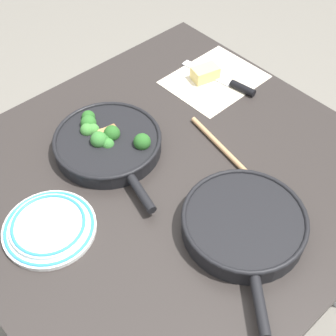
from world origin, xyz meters
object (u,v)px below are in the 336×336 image
Objects in this scene: skillet_broccoli at (108,142)px; skillet_eggs at (244,224)px; wooden_spoon at (247,173)px; cheese_block at (205,73)px; grater_knife at (228,82)px; dinner_plate_stack at (49,227)px.

skillet_broccoli is 1.11× the size of skillet_eggs.
skillet_broccoli is at bearing -136.74° from wooden_spoon.
skillet_eggs is at bearing 53.78° from cheese_block.
grater_knife is 1.21× the size of dinner_plate_stack.
cheese_block is at bearing 109.02° from skillet_broccoli.
cheese_block reaches higher than grater_knife.
dinner_plate_stack is at bearing 88.78° from grater_knife.
skillet_broccoli is at bearing -155.92° from dinner_plate_stack.
grater_knife is 0.74m from dinner_plate_stack.
wooden_spoon is 4.35× the size of cheese_block.
skillet_broccoli is at bearing -130.61° from skillet_eggs.
skillet_eggs is at bearing 137.68° from dinner_plate_stack.
cheese_block is (-0.21, -0.36, 0.01)m from wooden_spoon.
skillet_eggs is 0.59m from cheese_block.
dinner_plate_stack is at bearing -92.75° from skillet_eggs.
skillet_broccoli reaches higher than skillet_eggs.
skillet_broccoli is 0.39m from wooden_spoon.
skillet_eggs reaches higher than grater_knife.
skillet_eggs is 0.92× the size of wooden_spoon.
grater_knife is at bearing 176.18° from skillet_eggs.
cheese_block is at bearing 18.21° from grater_knife.
dinner_plate_stack is (0.35, -0.31, -0.01)m from skillet_eggs.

